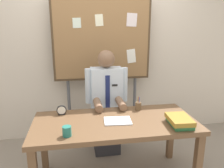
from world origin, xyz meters
name	(u,v)px	position (x,y,z in m)	size (l,w,h in m)	color
back_wall	(101,49)	(0.00, 1.22, 1.35)	(6.40, 0.08, 2.70)	beige
desk	(115,128)	(0.00, 0.00, 0.65)	(1.71, 0.78, 0.73)	brown
person	(107,107)	(0.00, 0.62, 0.65)	(0.55, 0.56, 1.40)	#2D2D33
bulletin_board	(102,41)	(0.00, 1.02, 1.49)	(1.38, 0.09, 2.10)	#4C3823
book_stack	(180,121)	(0.62, -0.21, 0.78)	(0.23, 0.32, 0.09)	#337F47
open_notebook	(118,121)	(0.02, -0.02, 0.74)	(0.28, 0.21, 0.01)	white
desk_clock	(62,110)	(-0.56, 0.26, 0.78)	(0.11, 0.04, 0.11)	black
coffee_mug	(67,131)	(-0.49, -0.25, 0.78)	(0.08, 0.08, 0.09)	#267266
pen_holder	(138,106)	(0.32, 0.26, 0.78)	(0.07, 0.07, 0.16)	brown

